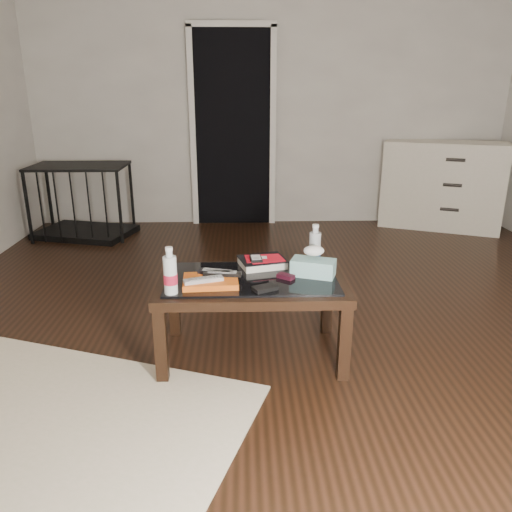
{
  "coord_description": "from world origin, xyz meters",
  "views": [
    {
      "loc": [
        -0.32,
        -2.93,
        1.42
      ],
      "look_at": [
        -0.24,
        -0.35,
        0.55
      ],
      "focal_mm": 35.0,
      "sensor_mm": 36.0,
      "label": 1
    }
  ],
  "objects_px": {
    "pet_crate": "(84,213)",
    "textbook": "(262,262)",
    "coffee_table": "(252,288)",
    "water_bottle_right": "(315,245)",
    "dresser": "(442,185)",
    "tissue_box": "(313,267)",
    "water_bottle_left": "(170,270)"
  },
  "relations": [
    {
      "from": "coffee_table",
      "to": "dresser",
      "type": "xyz_separation_m",
      "value": [
        2.07,
        2.67,
        0.05
      ]
    },
    {
      "from": "coffee_table",
      "to": "pet_crate",
      "type": "relative_size",
      "value": 0.98
    },
    {
      "from": "textbook",
      "to": "water_bottle_right",
      "type": "relative_size",
      "value": 1.05
    },
    {
      "from": "textbook",
      "to": "water_bottle_right",
      "type": "distance_m",
      "value": 0.31
    },
    {
      "from": "dresser",
      "to": "pet_crate",
      "type": "bearing_deg",
      "value": -153.28
    },
    {
      "from": "textbook",
      "to": "water_bottle_right",
      "type": "xyz_separation_m",
      "value": [
        0.3,
        0.02,
        0.1
      ]
    },
    {
      "from": "textbook",
      "to": "tissue_box",
      "type": "height_order",
      "value": "tissue_box"
    },
    {
      "from": "tissue_box",
      "to": "coffee_table",
      "type": "bearing_deg",
      "value": -157.16
    },
    {
      "from": "pet_crate",
      "to": "water_bottle_left",
      "type": "relative_size",
      "value": 4.31
    },
    {
      "from": "coffee_table",
      "to": "dresser",
      "type": "relative_size",
      "value": 0.77
    },
    {
      "from": "dresser",
      "to": "pet_crate",
      "type": "distance_m",
      "value": 3.71
    },
    {
      "from": "water_bottle_left",
      "to": "water_bottle_right",
      "type": "height_order",
      "value": "same"
    },
    {
      "from": "textbook",
      "to": "tissue_box",
      "type": "relative_size",
      "value": 1.09
    },
    {
      "from": "coffee_table",
      "to": "water_bottle_right",
      "type": "bearing_deg",
      "value": 27.86
    },
    {
      "from": "textbook",
      "to": "water_bottle_left",
      "type": "xyz_separation_m",
      "value": [
        -0.46,
        -0.38,
        0.1
      ]
    },
    {
      "from": "water_bottle_left",
      "to": "tissue_box",
      "type": "height_order",
      "value": "water_bottle_left"
    },
    {
      "from": "pet_crate",
      "to": "tissue_box",
      "type": "relative_size",
      "value": 4.46
    },
    {
      "from": "coffee_table",
      "to": "water_bottle_left",
      "type": "height_order",
      "value": "water_bottle_left"
    },
    {
      "from": "pet_crate",
      "to": "water_bottle_right",
      "type": "distance_m",
      "value": 3.03
    },
    {
      "from": "water_bottle_right",
      "to": "tissue_box",
      "type": "bearing_deg",
      "value": -100.23
    },
    {
      "from": "textbook",
      "to": "water_bottle_right",
      "type": "bearing_deg",
      "value": -11.95
    },
    {
      "from": "coffee_table",
      "to": "pet_crate",
      "type": "height_order",
      "value": "pet_crate"
    },
    {
      "from": "dresser",
      "to": "water_bottle_left",
      "type": "xyz_separation_m",
      "value": [
        -2.47,
        -2.88,
        0.13
      ]
    },
    {
      "from": "dresser",
      "to": "water_bottle_left",
      "type": "height_order",
      "value": "dresser"
    },
    {
      "from": "water_bottle_left",
      "to": "textbook",
      "type": "bearing_deg",
      "value": 39.29
    },
    {
      "from": "pet_crate",
      "to": "textbook",
      "type": "bearing_deg",
      "value": -38.05
    },
    {
      "from": "textbook",
      "to": "tissue_box",
      "type": "distance_m",
      "value": 0.31
    },
    {
      "from": "dresser",
      "to": "tissue_box",
      "type": "xyz_separation_m",
      "value": [
        -1.74,
        -2.65,
        0.06
      ]
    },
    {
      "from": "coffee_table",
      "to": "tissue_box",
      "type": "distance_m",
      "value": 0.35
    },
    {
      "from": "pet_crate",
      "to": "tissue_box",
      "type": "xyz_separation_m",
      "value": [
        1.96,
        -2.42,
        0.28
      ]
    },
    {
      "from": "coffee_table",
      "to": "water_bottle_left",
      "type": "bearing_deg",
      "value": -152.95
    },
    {
      "from": "dresser",
      "to": "coffee_table",
      "type": "bearing_deg",
      "value": -104.56
    }
  ]
}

